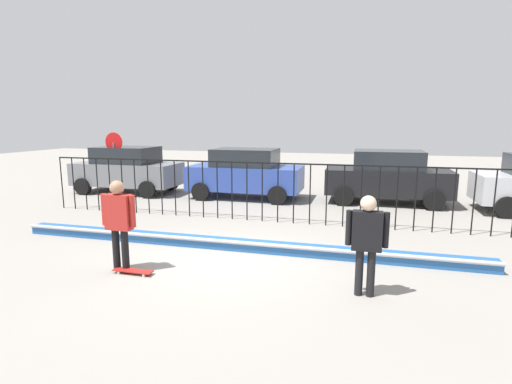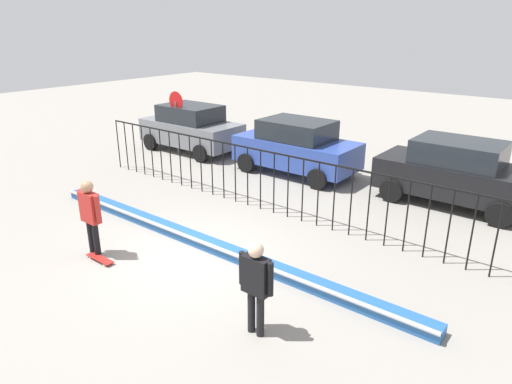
% 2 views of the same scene
% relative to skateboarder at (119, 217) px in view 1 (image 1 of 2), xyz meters
% --- Properties ---
extents(ground_plane, '(60.00, 60.00, 0.00)m').
position_rel_skateboarder_xyz_m(ground_plane, '(1.71, 1.19, -1.08)').
color(ground_plane, gray).
extents(bowl_coping_ledge, '(11.00, 0.40, 0.27)m').
position_rel_skateboarder_xyz_m(bowl_coping_ledge, '(1.71, 1.83, -0.96)').
color(bowl_coping_ledge, '#235699').
rests_on(bowl_coping_ledge, ground).
extents(perimeter_fence, '(14.04, 0.04, 1.75)m').
position_rel_skateboarder_xyz_m(perimeter_fence, '(1.71, 4.55, 0.00)').
color(perimeter_fence, black).
rests_on(perimeter_fence, ground).
extents(skateboarder, '(0.73, 0.27, 1.80)m').
position_rel_skateboarder_xyz_m(skateboarder, '(0.00, 0.00, 0.00)').
color(skateboarder, black).
rests_on(skateboarder, ground).
extents(skateboard, '(0.80, 0.20, 0.07)m').
position_rel_skateboarder_xyz_m(skateboard, '(0.31, -0.10, -1.02)').
color(skateboard, '#A51E19').
rests_on(skateboard, ground).
extents(camera_operator, '(0.69, 0.26, 1.72)m').
position_rel_skateboarder_xyz_m(camera_operator, '(4.62, 0.07, -0.05)').
color(camera_operator, black).
rests_on(camera_operator, ground).
extents(parked_car_gray, '(4.30, 2.12, 1.90)m').
position_rel_skateboarder_xyz_m(parked_car_gray, '(-4.89, 7.82, -0.11)').
color(parked_car_gray, slate).
rests_on(parked_car_gray, ground).
extents(parked_car_blue, '(4.30, 2.12, 1.90)m').
position_rel_skateboarder_xyz_m(parked_car_blue, '(0.19, 7.94, -0.11)').
color(parked_car_blue, '#2D479E').
rests_on(parked_car_blue, ground).
extents(parked_car_black, '(4.30, 2.12, 1.90)m').
position_rel_skateboarder_xyz_m(parked_car_black, '(5.40, 8.36, -0.11)').
color(parked_car_black, black).
rests_on(parked_car_black, ground).
extents(stop_sign, '(0.76, 0.07, 2.50)m').
position_rel_skateboarder_xyz_m(stop_sign, '(-5.02, 7.20, 0.54)').
color(stop_sign, slate).
rests_on(stop_sign, ground).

